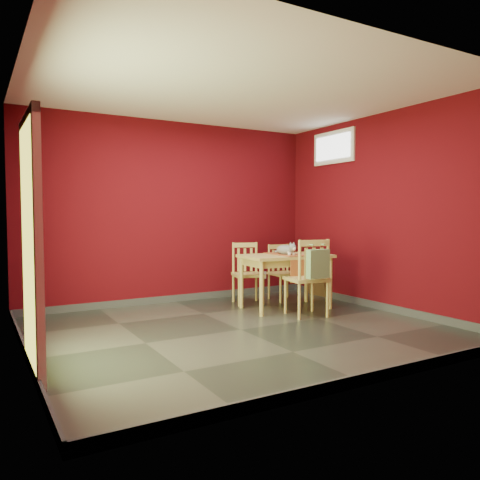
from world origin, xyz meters
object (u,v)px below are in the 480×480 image
chair_near (308,277)px  dining_table (286,261)px  cat (285,248)px  chair_far_left (247,272)px  picture_frame (317,284)px  chair_far_right (283,272)px  tote_bag (318,264)px

chair_near → dining_table: bearing=86.0°
cat → chair_far_left: bearing=94.9°
dining_table → chair_near: chair_near is taller
picture_frame → chair_far_right: bearing=-179.9°
chair_near → tote_bag: size_ratio=2.35×
chair_far_right → chair_near: (-0.41, -1.14, 0.08)m
chair_far_right → cat: 0.84m
chair_far_right → chair_far_left: bearing=177.4°
chair_far_left → tote_bag: tote_bag is taller
cat → picture_frame: bearing=14.6°
dining_table → chair_near: (-0.04, -0.54, -0.15)m
chair_far_left → chair_far_right: size_ratio=1.05×
dining_table → cat: bearing=-145.7°
chair_far_left → cat: (0.23, -0.64, 0.40)m
tote_bag → picture_frame: (1.10, 1.37, -0.51)m
tote_bag → picture_frame: tote_bag is taller
chair_far_right → dining_table: bearing=-121.8°
dining_table → chair_far_left: chair_far_left is taller
chair_far_right → chair_near: size_ratio=0.85×
chair_near → picture_frame: bearing=46.6°
chair_far_left → cat: size_ratio=2.35×
chair_far_left → chair_near: chair_near is taller
picture_frame → tote_bag: bearing=-128.8°
dining_table → chair_far_right: chair_far_right is taller
cat → picture_frame: cat is taller
tote_bag → cat: (0.04, 0.76, 0.15)m
cat → chair_far_right: bearing=42.2°
chair_far_left → cat: cat is taller
chair_far_right → picture_frame: chair_far_right is taller
tote_bag → picture_frame: 1.83m
dining_table → tote_bag: 0.78m
dining_table → chair_far_left: size_ratio=1.40×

